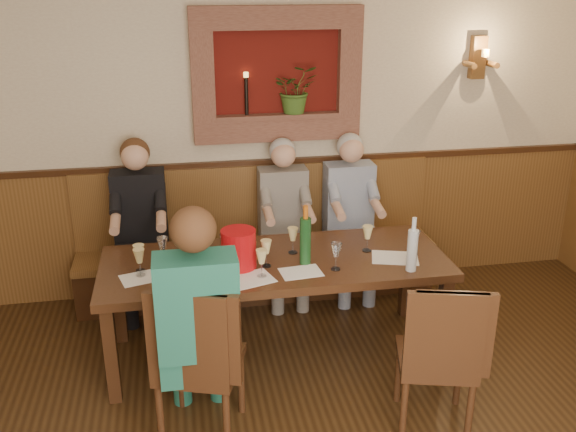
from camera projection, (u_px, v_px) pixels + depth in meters
The scene contains 31 objects.
room_shell at pixel (353, 188), 2.35m from camera, with size 6.04×6.04×2.82m.
wall_niche at pixel (282, 81), 5.12m from camera, with size 1.36×0.30×1.06m.
wall_sconce at pixel (479, 58), 5.33m from camera, with size 0.25×0.20×0.35m.
dining_table at pixel (275, 269), 4.48m from camera, with size 2.40×0.90×0.75m.
bench at pixel (258, 259), 5.47m from camera, with size 3.00×0.45×1.11m.
chair_near_left at pixel (201, 390), 3.81m from camera, with size 0.58×0.58×1.04m.
chair_near_right at pixel (434, 384), 3.88m from camera, with size 0.54×0.54×1.00m.
person_bench_left at pixel (142, 243), 5.13m from camera, with size 0.42×0.52×1.43m.
person_bench_mid at pixel (285, 236), 5.33m from camera, with size 0.40×0.49×1.37m.
person_bench_right at pixel (350, 230), 5.42m from camera, with size 0.41×0.50×1.39m.
person_chair_front at pixel (199, 343), 3.70m from camera, with size 0.45×0.55×1.50m.
spittoon_bucket at pixel (239, 249), 4.30m from camera, with size 0.24×0.24×0.27m, color red.
wine_bottle_green_a at pixel (305, 240), 4.34m from camera, with size 0.08×0.08×0.42m.
wine_bottle_green_b at pixel (199, 237), 4.45m from camera, with size 0.07×0.07×0.37m.
water_bottle at pixel (412, 249), 4.25m from camera, with size 0.08×0.08×0.38m.
tasting_sheet_a at pixel (142, 278), 4.19m from camera, with size 0.27×0.20×0.00m, color white.
tasting_sheet_b at pixel (301, 272), 4.27m from camera, with size 0.27×0.19×0.00m, color white.
tasting_sheet_c at pixel (395, 258), 4.48m from camera, with size 0.32×0.23×0.00m, color white.
tasting_sheet_d at pixel (248, 280), 4.17m from camera, with size 0.32×0.23×0.00m, color white.
wine_glass_0 at pixel (140, 263), 4.19m from camera, with size 0.08×0.08×0.19m, color #E9DA8B, non-canonical shape.
wine_glass_1 at pixel (163, 250), 4.37m from camera, with size 0.08×0.08×0.19m, color white, non-canonical shape.
wine_glass_2 at pixel (204, 266), 4.15m from camera, with size 0.08×0.08×0.19m, color #E9DA8B, non-canonical shape.
wine_glass_3 at pixel (225, 247), 4.42m from camera, with size 0.08×0.08×0.19m, color white, non-canonical shape.
wine_glass_4 at pixel (266, 253), 4.33m from camera, with size 0.08×0.08×0.19m, color #E9DA8B, non-canonical shape.
wine_glass_5 at pixel (293, 240), 4.53m from camera, with size 0.08×0.08×0.19m, color #E9DA8B, non-canonical shape.
wine_glass_6 at pixel (336, 256), 4.28m from camera, with size 0.08×0.08×0.19m, color white, non-canonical shape.
wine_glass_7 at pixel (367, 239), 4.56m from camera, with size 0.08×0.08×0.19m, color #E9DA8B, non-canonical shape.
wine_glass_8 at pixel (414, 243), 4.48m from camera, with size 0.08×0.08×0.19m, color white, non-canonical shape.
wine_glass_9 at pixel (262, 263), 4.18m from camera, with size 0.08×0.08×0.19m, color #E9DA8B, non-canonical shape.
wine_glass_10 at pixel (198, 240), 4.53m from camera, with size 0.08×0.08×0.19m, color #E9DA8B, non-canonical shape.
wine_glass_11 at pixel (139, 258), 4.25m from camera, with size 0.08×0.08×0.19m, color #E9DA8B, non-canonical shape.
Camera 1 is at (-0.63, -2.15, 2.64)m, focal length 40.00 mm.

